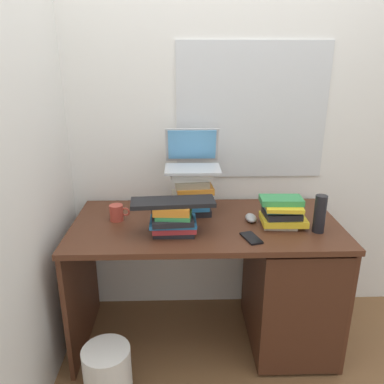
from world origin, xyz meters
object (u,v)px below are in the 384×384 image
(desk, at_px, (270,279))
(laptop, at_px, (192,159))
(wastebasket, at_px, (108,376))
(book_stack_keyboard_riser, at_px, (173,220))
(book_stack_side, at_px, (282,212))
(cell_phone, at_px, (251,238))
(mug, at_px, (117,213))
(book_stack_tall, at_px, (192,191))
(keyboard, at_px, (173,202))
(computer_mouse, at_px, (251,218))
(water_bottle, at_px, (320,214))

(desk, distance_m, laptop, 0.82)
(wastebasket, bearing_deg, book_stack_keyboard_riser, 45.27)
(book_stack_side, height_order, laptop, laptop)
(cell_phone, bearing_deg, mug, 143.20)
(laptop, height_order, mug, laptop)
(book_stack_tall, relative_size, keyboard, 0.62)
(computer_mouse, distance_m, wastebasket, 1.08)
(desk, bearing_deg, computer_mouse, 162.90)
(book_stack_side, bearing_deg, book_stack_tall, 159.15)
(desk, height_order, book_stack_tall, book_stack_tall)
(wastebasket, bearing_deg, mug, 89.20)
(desk, xyz_separation_m, wastebasket, (-0.87, -0.43, -0.26))
(wastebasket, bearing_deg, keyboard, 45.32)
(mug, xyz_separation_m, wastebasket, (-0.01, -0.50, -0.65))
(laptop, height_order, cell_phone, laptop)
(laptop, bearing_deg, computer_mouse, -27.81)
(computer_mouse, relative_size, cell_phone, 0.76)
(mug, bearing_deg, book_stack_side, -6.18)
(water_bottle, bearing_deg, keyboard, 179.65)
(book_stack_side, bearing_deg, water_bottle, -26.19)
(book_stack_side, xyz_separation_m, keyboard, (-0.58, -0.08, 0.09))
(cell_phone, height_order, wastebasket, cell_phone)
(keyboard, bearing_deg, water_bottle, -4.45)
(book_stack_tall, bearing_deg, computer_mouse, -19.81)
(book_stack_keyboard_riser, xyz_separation_m, book_stack_side, (0.58, 0.08, 0.00))
(desk, relative_size, mug, 13.00)
(laptop, bearing_deg, water_bottle, -26.26)
(keyboard, bearing_deg, book_stack_side, 3.75)
(wastebasket, bearing_deg, desk, 26.38)
(book_stack_keyboard_riser, xyz_separation_m, computer_mouse, (0.43, 0.15, -0.06))
(keyboard, distance_m, wastebasket, 0.90)
(book_stack_tall, height_order, laptop, laptop)
(desk, height_order, book_stack_side, book_stack_side)
(book_stack_side, xyz_separation_m, computer_mouse, (-0.15, 0.06, -0.06))
(desk, height_order, water_bottle, water_bottle)
(mug, bearing_deg, computer_mouse, -2.48)
(computer_mouse, height_order, water_bottle, water_bottle)
(keyboard, bearing_deg, book_stack_keyboard_riser, -111.74)
(book_stack_keyboard_riser, height_order, computer_mouse, book_stack_keyboard_riser)
(book_stack_tall, xyz_separation_m, computer_mouse, (0.32, -0.12, -0.12))
(water_bottle, distance_m, cell_phone, 0.38)
(computer_mouse, height_order, wastebasket, computer_mouse)
(keyboard, relative_size, water_bottle, 2.11)
(book_stack_tall, height_order, water_bottle, book_stack_tall)
(mug, bearing_deg, water_bottle, -9.65)
(book_stack_keyboard_riser, relative_size, cell_phone, 1.76)
(mug, distance_m, cell_phone, 0.75)
(book_stack_tall, height_order, keyboard, book_stack_tall)
(keyboard, height_order, mug, keyboard)
(book_stack_keyboard_riser, distance_m, wastebasket, 0.82)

